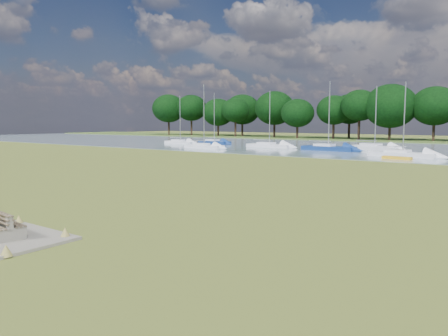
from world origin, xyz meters
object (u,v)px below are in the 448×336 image
Objects in this scene: sailboat_8 at (402,153)px; sailboat_0 at (204,145)px; bench_pair at (2,226)px; sailboat_1 at (214,141)px; kayak at (397,158)px; sailboat_7 at (269,144)px; sailboat_5 at (180,141)px; sailboat_2 at (328,147)px; sailboat_9 at (374,146)px.

sailboat_0 is at bearing -170.88° from sailboat_8.
sailboat_1 is at bearing 127.53° from bench_pair.
bench_pair is at bearing -49.92° from sailboat_1.
bench_pair is at bearing -83.08° from kayak.
sailboat_1 is (-6.40, 10.77, 0.00)m from sailboat_0.
sailboat_1 is at bearing 122.22° from sailboat_0.
sailboat_7 reaches higher than sailboat_8.
sailboat_5 is (-36.07, 48.96, 0.03)m from bench_pair.
sailboat_0 is at bearing -154.84° from sailboat_2.
sailboat_0 is 23.42m from sailboat_9.
sailboat_7 is at bearing 117.32° from bench_pair.
sailboat_0 is 17.32m from sailboat_2.
sailboat_7 is 14.83m from sailboat_9.
sailboat_8 reaches higher than kayak.
sailboat_1 reaches higher than sailboat_9.
kayak is at bearing 93.22° from bench_pair.
sailboat_0 is at bearing -174.67° from kayak.
sailboat_1 is at bearing 37.98° from sailboat_5.
sailboat_0 is 1.11× the size of sailboat_5.
bench_pair is 0.22× the size of sailboat_5.
sailboat_9 reaches higher than sailboat_5.
sailboat_1 is 23.05m from sailboat_2.
sailboat_0 is at bearing -31.04° from sailboat_5.
sailboat_9 reaches higher than bench_pair.
sailboat_0 is at bearing -50.08° from sailboat_1.
bench_pair is 60.82m from sailboat_5.
sailboat_0 reaches higher than bench_pair.
kayak is 0.35× the size of sailboat_9.
sailboat_2 is 1.12× the size of sailboat_8.
kayak is 14.01m from sailboat_2.
bench_pair is 48.55m from sailboat_2.
sailboat_2 is at bearing 161.58° from sailboat_8.
sailboat_9 is (27.32, -0.23, 0.05)m from sailboat_1.
kayak is at bearing -33.33° from sailboat_2.
sailboat_2 is at bearing -120.57° from sailboat_9.
bench_pair is 0.20× the size of sailboat_1.
kayak is 0.37× the size of sailboat_8.
sailboat_0 reaches higher than sailboat_1.
sailboat_0 is 9.83m from sailboat_7.
sailboat_2 is 11.79m from sailboat_8.
sailboat_8 is at bearing 106.78° from kayak.
sailboat_5 reaches higher than sailboat_8.
sailboat_5 is (-11.16, 7.36, -0.02)m from sailboat_0.
sailboat_2 is (-8.73, 47.76, 0.11)m from bench_pair.
sailboat_0 reaches higher than sailboat_8.
sailboat_0 is 0.99× the size of sailboat_2.
sailboat_8 is (1.95, 42.76, 0.04)m from bench_pair.
sailboat_1 is 5.85m from sailboat_5.
sailboat_2 is 9.86m from sailboat_7.
sailboat_5 is at bearing -135.19° from sailboat_1.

